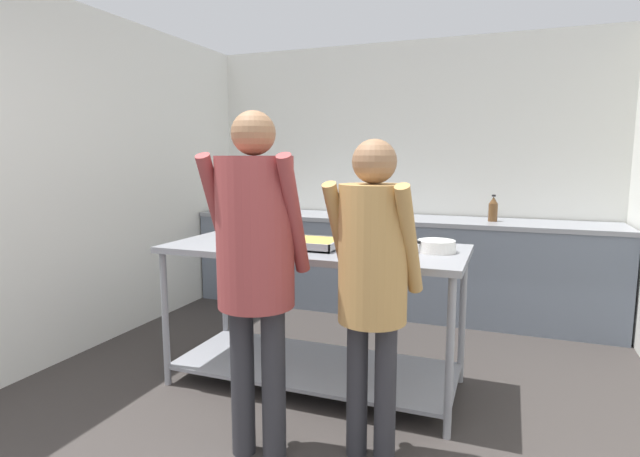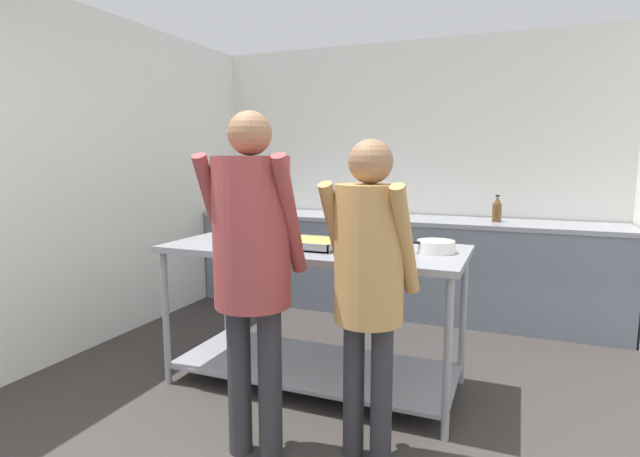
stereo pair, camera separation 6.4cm
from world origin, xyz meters
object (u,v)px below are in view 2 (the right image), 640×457
serving_tray_roast (257,237)px  sauce_pan (377,244)px  serving_tray_vegetables (310,244)px  guest_serving_left (252,250)px  water_bottle (497,210)px  plate_stack (436,247)px  guest_serving_right (369,267)px  broccoli_bowl (232,229)px

serving_tray_roast → sauce_pan: size_ratio=1.12×
serving_tray_vegetables → guest_serving_left: guest_serving_left is taller
serving_tray_vegetables → sauce_pan: bearing=8.0°
serving_tray_vegetables → sauce_pan: size_ratio=0.97×
serving_tray_vegetables → sauce_pan: (0.42, 0.06, 0.02)m
serving_tray_vegetables → water_bottle: (1.03, 1.85, 0.08)m
plate_stack → guest_serving_left: size_ratio=0.14×
guest_serving_right → water_bottle: 2.52m
broccoli_bowl → sauce_pan: bearing=-13.2°
serving_tray_vegetables → guest_serving_left: bearing=-87.5°
plate_stack → water_bottle: 1.74m
plate_stack → broccoli_bowl: bearing=172.5°
guest_serving_right → water_bottle: guest_serving_right is taller
plate_stack → guest_serving_right: bearing=-104.5°
plate_stack → water_bottle: bearing=81.2°
serving_tray_roast → serving_tray_vegetables: 0.46m
plate_stack → guest_serving_right: (-0.20, -0.75, 0.01)m
serving_tray_roast → plate_stack: size_ratio=1.84×
serving_tray_roast → sauce_pan: (0.86, -0.06, 0.02)m
broccoli_bowl → serving_tray_vegetables: 0.86m
serving_tray_vegetables → plate_stack: plate_stack is taller
serving_tray_roast → serving_tray_vegetables: size_ratio=1.15×
sauce_pan → water_bottle: bearing=71.2°
broccoli_bowl → sauce_pan: 1.24m
plate_stack → guest_serving_left: guest_serving_left is taller
broccoli_bowl → serving_tray_roast: 0.41m
sauce_pan → water_bottle: (0.61, 1.80, 0.06)m
serving_tray_roast → plate_stack: (1.21, 0.02, 0.01)m
water_bottle → sauce_pan: bearing=-108.8°
sauce_pan → plate_stack: size_ratio=1.64×
guest_serving_right → guest_serving_left: bearing=-162.0°
broccoli_bowl → plate_stack: bearing=-7.5°
serving_tray_vegetables → guest_serving_right: bearing=-47.2°
plate_stack → guest_serving_left: 1.19m
sauce_pan → broccoli_bowl: bearing=166.8°
sauce_pan → plate_stack: (0.35, 0.08, -0.01)m
serving_tray_roast → guest_serving_left: guest_serving_left is taller
guest_serving_right → plate_stack: bearing=75.5°
guest_serving_left → guest_serving_right: 0.57m
broccoli_bowl → guest_serving_right: (1.36, -0.96, 0.01)m
serving_tray_vegetables → guest_serving_left: 0.80m
broccoli_bowl → plate_stack: 1.57m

